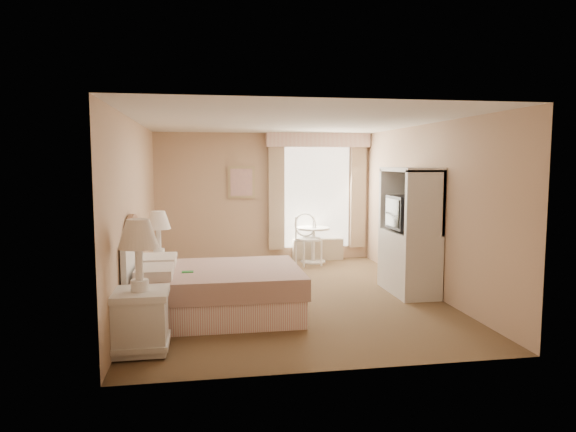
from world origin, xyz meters
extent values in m
cube|color=brown|center=(0.00, 0.00, 0.00)|extent=(4.20, 5.50, 0.01)
cube|color=silver|center=(0.00, 0.00, 2.50)|extent=(4.20, 5.50, 0.01)
cube|color=#D0AB8A|center=(0.00, 2.75, 1.25)|extent=(4.20, 0.01, 2.50)
cube|color=#D0AB8A|center=(0.00, -2.75, 1.25)|extent=(4.20, 0.01, 2.50)
cube|color=#D0AB8A|center=(-2.10, 0.00, 1.25)|extent=(0.01, 5.50, 2.50)
cube|color=#D0AB8A|center=(2.10, 0.00, 1.25)|extent=(0.01, 5.50, 2.50)
cube|color=white|center=(1.05, 2.72, 1.25)|extent=(1.30, 0.02, 2.00)
cube|color=tan|center=(0.22, 2.67, 1.25)|extent=(0.30, 0.08, 2.05)
cube|color=tan|center=(1.88, 2.67, 1.25)|extent=(0.30, 0.08, 2.05)
cube|color=#DA928E|center=(1.05, 2.63, 2.37)|extent=(2.05, 0.20, 0.28)
cube|color=beige|center=(1.05, 2.63, 0.21)|extent=(1.00, 0.22, 0.42)
cube|color=tan|center=(-0.45, 2.72, 1.55)|extent=(0.52, 0.03, 0.62)
cube|color=beige|center=(-0.45, 2.70, 1.55)|extent=(0.42, 0.02, 0.52)
cube|color=#DA928E|center=(-1.00, -0.80, 0.17)|extent=(1.97, 1.50, 0.34)
cube|color=#C09990|center=(-1.00, -0.80, 0.47)|extent=(2.02, 1.55, 0.26)
cube|color=beige|center=(-1.77, -1.16, 0.66)|extent=(0.42, 0.58, 0.13)
cube|color=beige|center=(-1.77, -0.45, 0.66)|extent=(0.42, 0.58, 0.13)
cube|color=#228032|center=(-1.39, -0.94, 0.60)|extent=(0.14, 0.10, 0.01)
cube|color=white|center=(-2.05, -0.80, 0.51)|extent=(0.06, 1.59, 1.03)
cylinder|color=#9D6B53|center=(-2.05, -0.80, 0.61)|extent=(0.05, 1.41, 1.41)
cube|color=silver|center=(-1.84, -1.98, 0.30)|extent=(0.51, 0.51, 0.56)
cube|color=silver|center=(-1.84, -1.98, 0.61)|extent=(0.56, 0.56, 0.07)
cube|color=silver|center=(-1.84, -1.98, 0.11)|extent=(0.56, 0.56, 0.06)
cylinder|color=white|center=(-1.84, -1.98, 0.70)|extent=(0.18, 0.18, 0.11)
cylinder|color=white|center=(-1.84, -1.98, 0.93)|extent=(0.08, 0.08, 0.45)
cone|color=white|center=(-1.84, -1.98, 1.23)|extent=(0.40, 0.40, 0.29)
cube|color=silver|center=(-1.84, 0.39, 0.27)|extent=(0.46, 0.46, 0.50)
cube|color=silver|center=(-1.84, 0.39, 0.55)|extent=(0.50, 0.50, 0.06)
cube|color=silver|center=(-1.84, 0.39, 0.10)|extent=(0.50, 0.50, 0.05)
cylinder|color=white|center=(-1.84, 0.39, 0.63)|extent=(0.16, 0.16, 0.10)
cylinder|color=white|center=(-1.84, 0.39, 0.83)|extent=(0.07, 0.07, 0.40)
cone|color=white|center=(-1.84, 0.39, 1.10)|extent=(0.36, 0.36, 0.26)
cylinder|color=white|center=(0.90, 2.40, 0.01)|extent=(0.48, 0.48, 0.03)
cylinder|color=white|center=(0.90, 2.40, 0.34)|extent=(0.07, 0.07, 0.65)
cylinder|color=silver|center=(0.90, 2.40, 0.66)|extent=(0.65, 0.65, 0.04)
cylinder|color=white|center=(0.63, 1.93, 0.24)|extent=(0.03, 0.03, 0.48)
cylinder|color=white|center=(0.98, 2.02, 0.24)|extent=(0.03, 0.03, 0.48)
cylinder|color=white|center=(0.55, 2.29, 0.24)|extent=(0.03, 0.03, 0.48)
cylinder|color=white|center=(0.90, 2.37, 0.24)|extent=(0.03, 0.03, 0.48)
cylinder|color=silver|center=(0.76, 2.15, 0.49)|extent=(0.56, 0.56, 0.04)
torus|color=white|center=(0.73, 2.30, 0.75)|extent=(0.47, 0.22, 0.46)
cylinder|color=white|center=(0.55, 2.29, 0.69)|extent=(0.03, 0.03, 0.43)
cylinder|color=white|center=(0.90, 2.37, 0.69)|extent=(0.03, 0.03, 0.43)
cube|color=silver|center=(1.81, -0.12, 0.46)|extent=(0.56, 1.12, 0.92)
cube|color=silver|center=(1.81, -0.64, 1.37)|extent=(0.56, 0.08, 0.92)
cube|color=silver|center=(1.81, 0.40, 1.37)|extent=(0.56, 0.08, 0.92)
cube|color=silver|center=(1.81, -0.12, 1.83)|extent=(0.56, 1.12, 0.06)
cube|color=silver|center=(2.06, -0.12, 1.37)|extent=(0.04, 1.12, 0.92)
cube|color=black|center=(1.78, -0.12, 1.20)|extent=(0.49, 0.61, 0.49)
cube|color=black|center=(1.54, -0.12, 1.20)|extent=(0.02, 0.51, 0.41)
camera|label=1|loc=(-1.21, -7.21, 1.94)|focal=32.00mm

